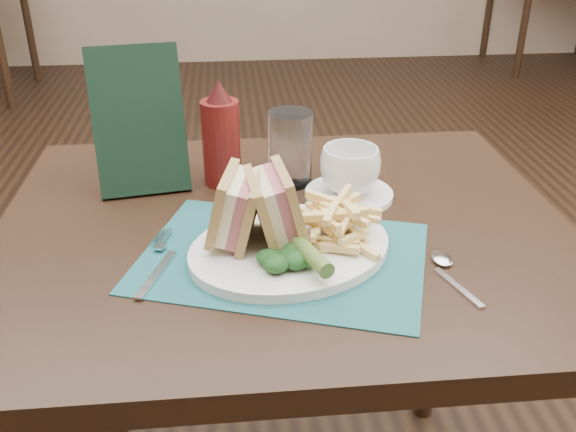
# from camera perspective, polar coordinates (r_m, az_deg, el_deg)

# --- Properties ---
(floor) EXTENTS (7.00, 7.00, 0.00)m
(floor) POSITION_cam_1_polar(r_m,az_deg,el_deg) (1.86, -1.75, -13.75)
(floor) COLOR black
(floor) RESTS_ON ground
(wall_back) EXTENTS (6.00, 0.00, 6.00)m
(wall_back) POSITION_cam_1_polar(r_m,az_deg,el_deg) (5.04, -4.61, 13.59)
(wall_back) COLOR tan
(wall_back) RESTS_ON ground
(table_main) EXTENTS (0.90, 0.75, 0.75)m
(table_main) POSITION_cam_1_polar(r_m,az_deg,el_deg) (1.24, -0.33, -16.06)
(table_main) COLOR black
(table_main) RESTS_ON ground
(table_bg_right) EXTENTS (0.90, 0.75, 0.75)m
(table_bg_right) POSITION_cam_1_polar(r_m,az_deg,el_deg) (5.22, 22.89, 16.32)
(table_bg_right) COLOR black
(table_bg_right) RESTS_ON ground
(placemat) EXTENTS (0.47, 0.40, 0.00)m
(placemat) POSITION_cam_1_polar(r_m,az_deg,el_deg) (0.92, -0.47, -3.65)
(placemat) COLOR #1A5155
(placemat) RESTS_ON table_main
(plate) EXTENTS (0.37, 0.34, 0.01)m
(plate) POSITION_cam_1_polar(r_m,az_deg,el_deg) (0.92, 0.18, -2.92)
(plate) COLOR white
(plate) RESTS_ON placemat
(sandwich_half_a) EXTENTS (0.10, 0.12, 0.11)m
(sandwich_half_a) POSITION_cam_1_polar(r_m,az_deg,el_deg) (0.91, -5.85, 0.84)
(sandwich_half_a) COLOR tan
(sandwich_half_a) RESTS_ON plate
(sandwich_half_b) EXTENTS (0.09, 0.12, 0.11)m
(sandwich_half_b) POSITION_cam_1_polar(r_m,az_deg,el_deg) (0.90, -2.39, 0.79)
(sandwich_half_b) COLOR tan
(sandwich_half_b) RESTS_ON plate
(kale_garnish) EXTENTS (0.11, 0.08, 0.03)m
(kale_garnish) POSITION_cam_1_polar(r_m,az_deg,el_deg) (0.86, 0.55, -3.73)
(kale_garnish) COLOR #153A17
(kale_garnish) RESTS_ON plate
(pickle_spear) EXTENTS (0.06, 0.12, 0.03)m
(pickle_spear) POSITION_cam_1_polar(r_m,az_deg,el_deg) (0.86, 1.66, -3.10)
(pickle_spear) COLOR #4A6B28
(pickle_spear) RESTS_ON plate
(fries_pile) EXTENTS (0.18, 0.20, 0.06)m
(fries_pile) POSITION_cam_1_polar(r_m,az_deg,el_deg) (0.93, 4.43, -0.07)
(fries_pile) COLOR #F5D07A
(fries_pile) RESTS_ON plate
(fork) EXTENTS (0.09, 0.17, 0.01)m
(fork) POSITION_cam_1_polar(r_m,az_deg,el_deg) (0.92, -11.50, -3.85)
(fork) COLOR silver
(fork) RESTS_ON placemat
(spoon) EXTENTS (0.08, 0.15, 0.01)m
(spoon) POSITION_cam_1_polar(r_m,az_deg,el_deg) (0.90, 14.40, -5.11)
(spoon) COLOR silver
(spoon) RESTS_ON table_main
(saucer) EXTENTS (0.19, 0.19, 0.01)m
(saucer) POSITION_cam_1_polar(r_m,az_deg,el_deg) (1.10, 5.42, 1.93)
(saucer) COLOR white
(saucer) RESTS_ON table_main
(coffee_cup) EXTENTS (0.14, 0.14, 0.08)m
(coffee_cup) POSITION_cam_1_polar(r_m,az_deg,el_deg) (1.08, 5.53, 4.08)
(coffee_cup) COLOR white
(coffee_cup) RESTS_ON saucer
(drinking_glass) EXTENTS (0.08, 0.08, 0.13)m
(drinking_glass) POSITION_cam_1_polar(r_m,az_deg,el_deg) (1.13, 0.21, 6.05)
(drinking_glass) COLOR silver
(drinking_glass) RESTS_ON table_main
(ketchup_bottle) EXTENTS (0.08, 0.08, 0.19)m
(ketchup_bottle) POSITION_cam_1_polar(r_m,az_deg,el_deg) (1.12, -5.99, 7.33)
(ketchup_bottle) COLOR #540F0E
(ketchup_bottle) RESTS_ON table_main
(check_presenter) EXTENTS (0.16, 0.12, 0.24)m
(check_presenter) POSITION_cam_1_polar(r_m,az_deg,el_deg) (1.12, -13.13, 8.24)
(check_presenter) COLOR black
(check_presenter) RESTS_ON table_main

